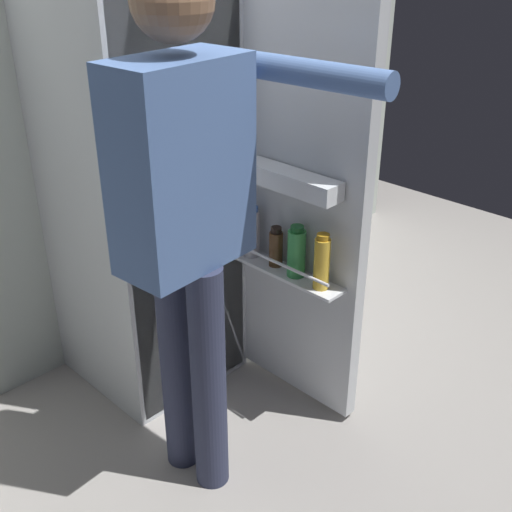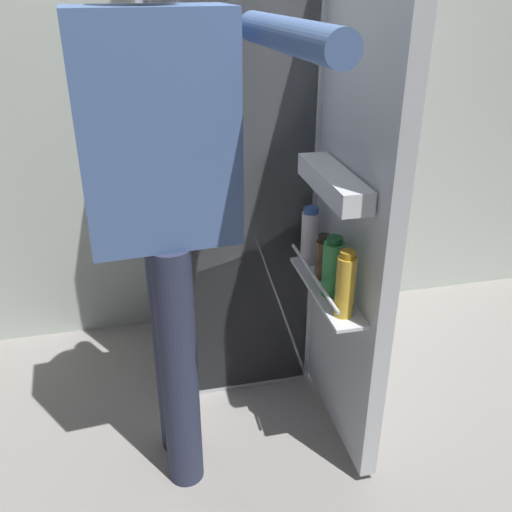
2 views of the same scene
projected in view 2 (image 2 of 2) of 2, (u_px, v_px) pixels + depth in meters
ground_plane at (254, 430)px, 2.16m from camera, size 5.55×5.55×0.00m
kitchen_wall at (207, 52)px, 2.38m from camera, size 4.40×0.10×2.56m
refrigerator at (233, 168)px, 2.20m from camera, size 0.66×1.18×1.78m
person at (164, 177)px, 1.56m from camera, size 0.59×0.73×1.76m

